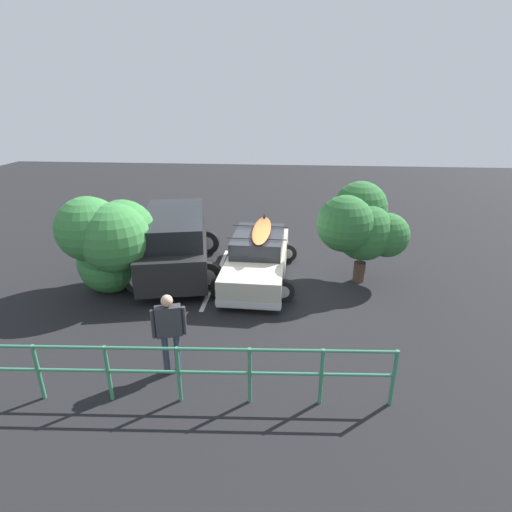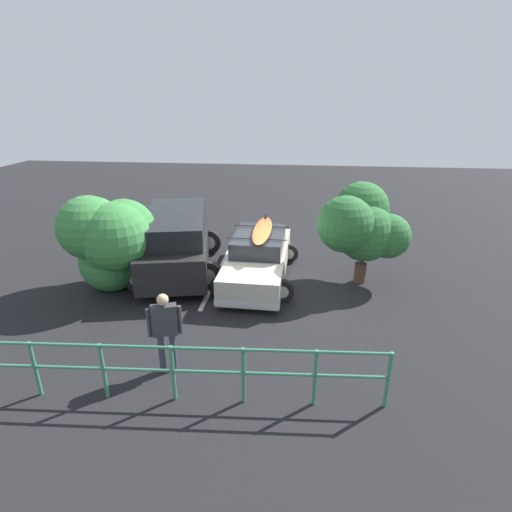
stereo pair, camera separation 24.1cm
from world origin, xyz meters
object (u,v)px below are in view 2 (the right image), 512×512
object	(u,v)px
person_bystander	(165,326)
suv_car	(177,241)
sedan_car	(258,257)
bush_near_right	(108,238)
bush_near_left	(362,224)

from	to	relation	value
person_bystander	suv_car	bearing A→B (deg)	-75.76
suv_car	person_bystander	bearing A→B (deg)	104.24
sedan_car	bush_near_right	xyz separation A→B (m)	(4.01, 1.16, 0.85)
suv_car	person_bystander	size ratio (longest dim) A/B	2.95
sedan_car	bush_near_right	bearing A→B (deg)	16.13
sedan_car	person_bystander	size ratio (longest dim) A/B	2.67
suv_car	bush_near_left	bearing A→B (deg)	177.85
suv_car	person_bystander	distance (m)	4.99
bush_near_left	sedan_car	bearing A→B (deg)	1.03
bush_near_right	bush_near_left	bearing A→B (deg)	-170.08
suv_car	bush_near_right	xyz separation A→B (m)	(1.46, 1.42, 0.52)
bush_near_right	sedan_car	bearing A→B (deg)	-163.87
suv_car	bush_near_left	size ratio (longest dim) A/B	1.75
sedan_car	suv_car	xyz separation A→B (m)	(2.55, -0.26, 0.33)
suv_car	sedan_car	bearing A→B (deg)	174.22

